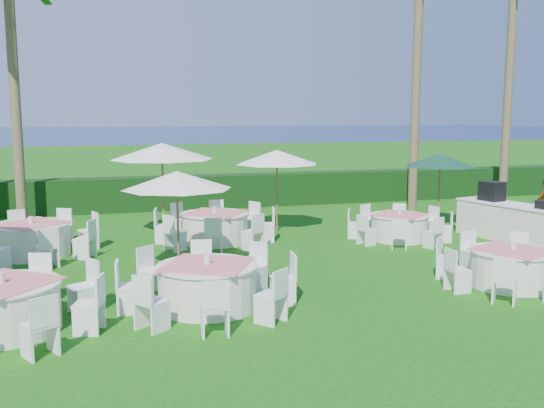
# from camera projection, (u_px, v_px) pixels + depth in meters

# --- Properties ---
(ground) EXTENTS (120.00, 120.00, 0.00)m
(ground) POSITION_uv_depth(u_px,v_px,m) (277.00, 307.00, 10.89)
(ground) COLOR #11500D
(ground) RESTS_ON ground
(hedge) EXTENTS (34.00, 1.00, 1.20)m
(hedge) POSITION_uv_depth(u_px,v_px,m) (183.00, 192.00, 22.20)
(hedge) COLOR black
(hedge) RESTS_ON ground
(ocean) EXTENTS (260.00, 260.00, 0.00)m
(ocean) POSITION_uv_depth(u_px,v_px,m) (113.00, 134.00, 107.79)
(ocean) COLOR #071A49
(ocean) RESTS_ON ground
(banquet_table_a) EXTENTS (3.15, 3.15, 0.96)m
(banquet_table_a) POSITION_uv_depth(u_px,v_px,m) (3.00, 306.00, 9.60)
(banquet_table_a) COLOR silver
(banquet_table_a) RESTS_ON ground
(banquet_table_b) EXTENTS (3.20, 3.20, 0.96)m
(banquet_table_b) POSITION_uv_depth(u_px,v_px,m) (208.00, 285.00, 10.81)
(banquet_table_b) COLOR silver
(banquet_table_b) RESTS_ON ground
(banquet_table_c) EXTENTS (2.96, 2.96, 0.91)m
(banquet_table_c) POSITION_uv_depth(u_px,v_px,m) (512.00, 267.00, 12.19)
(banquet_table_c) COLOR silver
(banquet_table_c) RESTS_ON ground
(banquet_table_d) EXTENTS (3.18, 3.18, 0.97)m
(banquet_table_d) POSITION_uv_depth(u_px,v_px,m) (32.00, 239.00, 14.79)
(banquet_table_d) COLOR silver
(banquet_table_d) RESTS_ON ground
(banquet_table_e) EXTENTS (3.23, 3.23, 0.97)m
(banquet_table_e) POSITION_uv_depth(u_px,v_px,m) (215.00, 227.00, 16.38)
(banquet_table_e) COLOR silver
(banquet_table_e) RESTS_ON ground
(banquet_table_f) EXTENTS (2.79, 2.79, 0.87)m
(banquet_table_f) POSITION_uv_depth(u_px,v_px,m) (399.00, 226.00, 16.69)
(banquet_table_f) COLOR silver
(banquet_table_f) RESTS_ON ground
(umbrella_b) EXTENTS (2.37, 2.37, 2.24)m
(umbrella_b) POSITION_uv_depth(u_px,v_px,m) (177.00, 180.00, 12.94)
(umbrella_b) COLOR brown
(umbrella_b) RESTS_ON ground
(umbrella_c) EXTENTS (2.85, 2.85, 2.65)m
(umbrella_c) POSITION_uv_depth(u_px,v_px,m) (162.00, 151.00, 16.80)
(umbrella_c) COLOR brown
(umbrella_c) RESTS_ON ground
(umbrella_d) EXTENTS (2.45, 2.45, 2.41)m
(umbrella_d) POSITION_uv_depth(u_px,v_px,m) (277.00, 157.00, 17.67)
(umbrella_d) COLOR brown
(umbrella_d) RESTS_ON ground
(umbrella_green) EXTENTS (2.20, 2.20, 2.24)m
(umbrella_green) POSITION_uv_depth(u_px,v_px,m) (440.00, 160.00, 18.46)
(umbrella_green) COLOR brown
(umbrella_green) RESTS_ON ground
(buffet_table) EXTENTS (1.89, 4.49, 1.56)m
(buffet_table) POSITION_uv_depth(u_px,v_px,m) (528.00, 224.00, 16.10)
(buffet_table) COLOR silver
(buffet_table) RESTS_ON ground
(palm_b) EXTENTS (4.40, 4.02, 8.11)m
(palm_b) POSITION_uv_depth(u_px,v_px,m) (14.00, 80.00, 18.77)
(palm_b) COLOR brown
(palm_b) RESTS_ON ground
(palm_d) EXTENTS (4.32, 4.32, 9.04)m
(palm_d) POSITION_uv_depth(u_px,v_px,m) (417.00, 70.00, 21.37)
(palm_d) COLOR brown
(palm_d) RESTS_ON ground
(palm_e) EXTENTS (4.39, 4.19, 10.55)m
(palm_e) POSITION_uv_depth(u_px,v_px,m) (510.00, 53.00, 23.03)
(palm_e) COLOR brown
(palm_e) RESTS_ON ground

